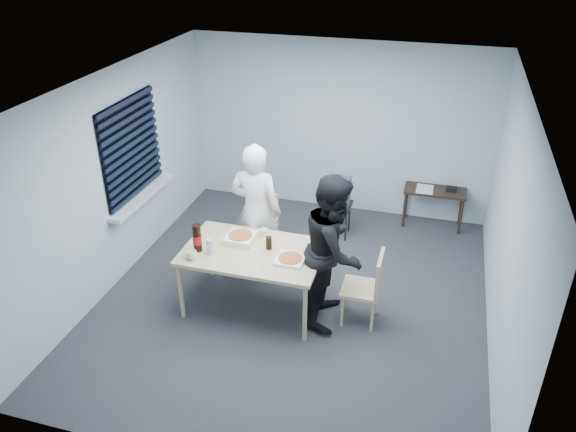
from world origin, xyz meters
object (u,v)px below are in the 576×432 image
(stool, at_px, (338,211))
(mug_b, at_px, (264,233))
(mug_a, at_px, (192,255))
(dining_table, at_px, (253,255))
(person_white, at_px, (256,211))
(backpack, at_px, (339,191))
(side_table, at_px, (435,195))
(chair_far, at_px, (261,221))
(chair_right, at_px, (369,284))
(soda_bottle, at_px, (197,238))
(person_black, at_px, (334,250))

(stool, relative_size, mug_b, 5.00)
(mug_b, bearing_deg, mug_a, -131.90)
(dining_table, height_order, mug_b, mug_b)
(person_white, distance_m, mug_b, 0.42)
(backpack, distance_m, mug_b, 1.66)
(person_white, distance_m, stool, 1.54)
(person_white, xyz_separation_m, side_table, (2.10, 1.87, -0.38))
(chair_far, bearing_deg, person_white, -78.47)
(person_white, bearing_deg, chair_right, 158.06)
(chair_far, bearing_deg, dining_table, -75.76)
(chair_right, distance_m, soda_bottle, 1.98)
(chair_right, relative_size, stool, 1.78)
(chair_right, relative_size, backpack, 2.11)
(chair_far, relative_size, side_table, 1.01)
(dining_table, bearing_deg, backpack, 71.97)
(soda_bottle, bearing_deg, person_white, 64.80)
(side_table, distance_m, mug_b, 2.93)
(person_black, bearing_deg, mug_b, 73.58)
(dining_table, distance_m, person_black, 0.93)
(chair_far, distance_m, backpack, 1.21)
(person_white, relative_size, mug_a, 14.39)
(chair_far, height_order, chair_right, same)
(side_table, bearing_deg, dining_table, -126.66)
(side_table, height_order, mug_b, mug_b)
(person_black, height_order, mug_a, person_black)
(mug_a, bearing_deg, dining_table, 30.25)
(backpack, xyz_separation_m, mug_b, (-0.59, -1.55, 0.11))
(mug_a, bearing_deg, person_white, 68.96)
(dining_table, relative_size, stool, 3.15)
(dining_table, relative_size, soda_bottle, 4.79)
(chair_right, distance_m, stool, 1.96)
(stool, height_order, backpack, backpack)
(dining_table, distance_m, chair_far, 1.15)
(dining_table, height_order, backpack, backpack)
(backpack, distance_m, mug_a, 2.54)
(mug_b, distance_m, soda_bottle, 0.81)
(mug_a, bearing_deg, chair_right, 12.38)
(backpack, height_order, soda_bottle, soda_bottle)
(chair_right, height_order, soda_bottle, soda_bottle)
(chair_right, bearing_deg, person_white, 158.06)
(side_table, bearing_deg, mug_b, -130.30)
(chair_right, bearing_deg, mug_b, 168.56)
(dining_table, bearing_deg, mug_a, -149.75)
(backpack, bearing_deg, mug_a, -95.92)
(chair_far, height_order, person_white, person_white)
(chair_right, bearing_deg, chair_far, 147.45)
(side_table, height_order, backpack, backpack)
(person_black, relative_size, side_table, 2.01)
(person_black, xyz_separation_m, soda_bottle, (-1.51, -0.24, 0.04))
(mug_b, relative_size, soda_bottle, 0.30)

